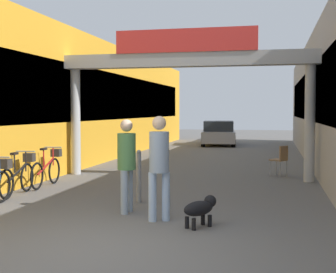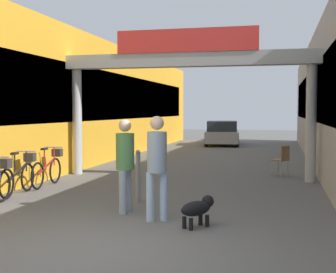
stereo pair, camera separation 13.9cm
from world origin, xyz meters
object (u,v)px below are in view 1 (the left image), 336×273
Objects in this scene: dog_on_leash at (201,208)px; parked_car_silver at (219,133)px; cafe_chair_wood_nearer at (281,158)px; pedestrian_with_dog at (159,161)px; pedestrian_companion at (127,159)px; bicycle_red_third at (48,169)px; bollard_post_metal at (139,176)px; bicycle_black_second at (19,175)px.

dog_on_leash is 0.16× the size of parked_car_silver.
cafe_chair_wood_nearer reaches higher than dog_on_leash.
parked_car_silver is at bearing 104.85° from cafe_chair_wood_nearer.
pedestrian_with_dog is 6.48m from cafe_chair_wood_nearer.
parked_car_silver is (-0.29, 17.52, -0.36)m from pedestrian_companion.
bicycle_red_third is 1.54× the size of bollard_post_metal.
cafe_chair_wood_nearer is (2.93, 4.62, -0.02)m from bollard_post_metal.
pedestrian_companion is at bearing -117.10° from cafe_chair_wood_nearer.
dog_on_leash is 2.35m from bollard_post_metal.
bollard_post_metal is at bearing 118.33° from pedestrian_with_dog.
pedestrian_with_dog is 4.14m from bicycle_black_second.
pedestrian_companion reaches higher than bicycle_black_second.
pedestrian_companion is 1.09m from bollard_post_metal.
pedestrian_with_dog reaches higher than bollard_post_metal.
dog_on_leash is at bearing -24.37° from bicycle_black_second.
cafe_chair_wood_nearer is at bearing 62.90° from pedestrian_companion.
bicycle_black_second is 1.26m from bicycle_red_third.
pedestrian_companion is 1.96× the size of cafe_chair_wood_nearer.
pedestrian_companion is 3.89m from bicycle_red_third.
pedestrian_with_dog is 2.65× the size of dog_on_leash.
bicycle_black_second is at bearing 155.63° from dog_on_leash.
bicycle_black_second is 16.47m from parked_car_silver.
cafe_chair_wood_nearer is (5.77, 3.08, 0.10)m from bicycle_red_third.
dog_on_leash is 5.49m from bicycle_red_third.
bicycle_black_second is at bearing -143.37° from cafe_chair_wood_nearer.
pedestrian_with_dog is at bearing -61.67° from bollard_post_metal.
bicycle_red_third is at bearing 143.34° from dog_on_leash.
cafe_chair_wood_nearer is (2.87, 5.61, -0.46)m from pedestrian_companion.
pedestrian_companion reaches higher than parked_car_silver.
pedestrian_with_dog is 1.07× the size of bicycle_red_third.
bicycle_red_third is (-4.41, 3.28, 0.12)m from dog_on_leash.
bollard_post_metal is at bearing 131.97° from dog_on_leash.
pedestrian_companion is at bearing -23.34° from bicycle_black_second.
parked_car_silver is (-3.16, 11.92, 0.10)m from cafe_chair_wood_nearer.
bollard_post_metal reaches higher than cafe_chair_wood_nearer.
cafe_chair_wood_nearer is at bearing 77.89° from dog_on_leash.
pedestrian_companion reaches higher than cafe_chair_wood_nearer.
pedestrian_companion is 3.27m from bicycle_black_second.
bollard_post_metal is (-0.06, 0.99, -0.45)m from pedestrian_companion.
pedestrian_with_dog is at bearing -33.38° from pedestrian_companion.
parked_car_silver is at bearing 90.81° from bollard_post_metal.
pedestrian_with_dog is 2.04× the size of cafe_chair_wood_nearer.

